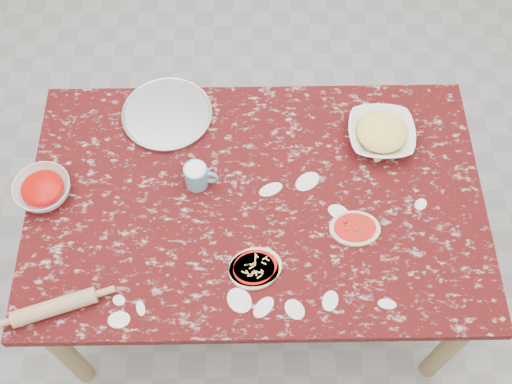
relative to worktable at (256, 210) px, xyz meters
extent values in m
plane|color=gray|center=(0.00, 0.00, -0.67)|extent=(4.00, 4.00, 0.00)
cube|color=#3B0B0C|center=(0.00, 0.00, 0.06)|extent=(1.60, 1.00, 0.04)
cube|color=#987E56|center=(0.00, 0.00, 0.00)|extent=(1.50, 0.90, 0.08)
cylinder|color=#987E56|center=(-0.72, -0.42, -0.31)|extent=(0.07, 0.07, 0.71)
cylinder|color=#987E56|center=(0.72, -0.42, -0.31)|extent=(0.07, 0.07, 0.71)
cylinder|color=#987E56|center=(-0.72, 0.42, -0.31)|extent=(0.07, 0.07, 0.71)
cylinder|color=#987E56|center=(0.72, 0.42, -0.31)|extent=(0.07, 0.07, 0.71)
cylinder|color=#B2B2B7|center=(-0.33, 0.37, 0.09)|extent=(0.35, 0.35, 0.01)
imported|color=white|center=(-0.74, 0.03, 0.11)|extent=(0.23, 0.23, 0.06)
imported|color=white|center=(0.46, 0.25, 0.11)|extent=(0.25, 0.25, 0.06)
cylinder|color=#5F91BC|center=(-0.21, 0.07, 0.13)|extent=(0.08, 0.08, 0.09)
torus|color=#5F91BC|center=(-0.16, 0.06, 0.13)|extent=(0.07, 0.02, 0.07)
cylinder|color=silver|center=(-0.21, 0.07, 0.16)|extent=(0.06, 0.06, 0.01)
ellipsoid|color=beige|center=(-0.01, -0.26, 0.09)|extent=(0.20, 0.17, 0.01)
ellipsoid|color=red|center=(-0.01, -0.26, 0.10)|extent=(0.17, 0.14, 0.00)
ellipsoid|color=beige|center=(-0.01, -0.27, 0.09)|extent=(0.19, 0.17, 0.01)
ellipsoid|color=red|center=(-0.01, -0.27, 0.10)|extent=(0.16, 0.14, 0.00)
ellipsoid|color=beige|center=(0.33, -0.12, 0.09)|extent=(0.17, 0.13, 0.01)
ellipsoid|color=red|center=(0.33, -0.12, 0.10)|extent=(0.14, 0.11, 0.00)
cylinder|color=tan|center=(-0.64, -0.39, 0.11)|extent=(0.27, 0.13, 0.05)
camera|label=1|loc=(-0.02, -1.05, 1.99)|focal=43.64mm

